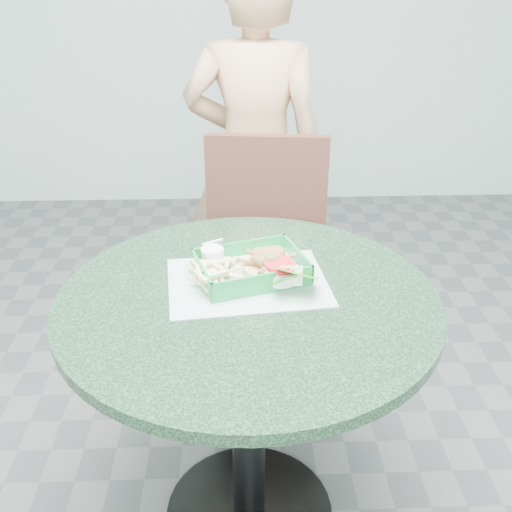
{
  "coord_description": "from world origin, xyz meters",
  "views": [
    {
      "loc": [
        -0.02,
        -1.23,
        1.53
      ],
      "look_at": [
        0.02,
        0.1,
        0.82
      ],
      "focal_mm": 42.0,
      "sensor_mm": 36.0,
      "label": 1
    }
  ],
  "objects_px": {
    "cafe_table": "(248,358)",
    "dining_chair": "(268,251)",
    "crab_sandwich": "(267,269)",
    "food_basket": "(251,278)",
    "sauce_ramekin": "(219,255)",
    "diner_person": "(255,157)"
  },
  "relations": [
    {
      "from": "cafe_table",
      "to": "dining_chair",
      "type": "relative_size",
      "value": 1.0
    },
    {
      "from": "cafe_table",
      "to": "crab_sandwich",
      "type": "distance_m",
      "value": 0.24
    },
    {
      "from": "dining_chair",
      "to": "food_basket",
      "type": "bearing_deg",
      "value": -91.47
    },
    {
      "from": "cafe_table",
      "to": "food_basket",
      "type": "distance_m",
      "value": 0.21
    },
    {
      "from": "dining_chair",
      "to": "food_basket",
      "type": "distance_m",
      "value": 0.65
    },
    {
      "from": "sauce_ramekin",
      "to": "dining_chair",
      "type": "bearing_deg",
      "value": 73.59
    },
    {
      "from": "cafe_table",
      "to": "food_basket",
      "type": "xyz_separation_m",
      "value": [
        0.01,
        0.09,
        0.19
      ]
    },
    {
      "from": "crab_sandwich",
      "to": "sauce_ramekin",
      "type": "relative_size",
      "value": 2.12
    },
    {
      "from": "food_basket",
      "to": "crab_sandwich",
      "type": "distance_m",
      "value": 0.05
    },
    {
      "from": "cafe_table",
      "to": "sauce_ramekin",
      "type": "relative_size",
      "value": 15.67
    },
    {
      "from": "cafe_table",
      "to": "diner_person",
      "type": "distance_m",
      "value": 1.06
    },
    {
      "from": "diner_person",
      "to": "food_basket",
      "type": "distance_m",
      "value": 0.95
    },
    {
      "from": "dining_chair",
      "to": "diner_person",
      "type": "relative_size",
      "value": 0.6
    },
    {
      "from": "crab_sandwich",
      "to": "sauce_ramekin",
      "type": "height_order",
      "value": "crab_sandwich"
    },
    {
      "from": "crab_sandwich",
      "to": "diner_person",
      "type": "bearing_deg",
      "value": 89.87
    },
    {
      "from": "food_basket",
      "to": "sauce_ramekin",
      "type": "xyz_separation_m",
      "value": [
        -0.08,
        0.06,
        0.03
      ]
    },
    {
      "from": "food_basket",
      "to": "crab_sandwich",
      "type": "xyz_separation_m",
      "value": [
        0.04,
        -0.02,
        0.03
      ]
    },
    {
      "from": "cafe_table",
      "to": "sauce_ramekin",
      "type": "xyz_separation_m",
      "value": [
        -0.07,
        0.15,
        0.22
      ]
    },
    {
      "from": "cafe_table",
      "to": "sauce_ramekin",
      "type": "bearing_deg",
      "value": 115.22
    },
    {
      "from": "food_basket",
      "to": "crab_sandwich",
      "type": "relative_size",
      "value": 2.1
    },
    {
      "from": "cafe_table",
      "to": "diner_person",
      "type": "height_order",
      "value": "diner_person"
    },
    {
      "from": "diner_person",
      "to": "sauce_ramekin",
      "type": "relative_size",
      "value": 26.13
    }
  ]
}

